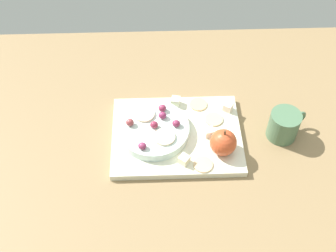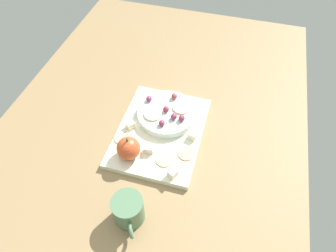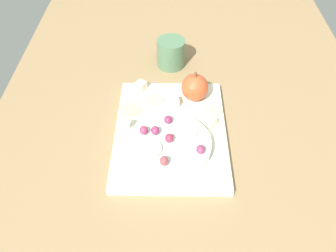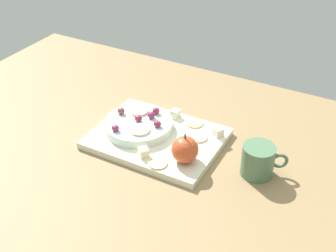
# 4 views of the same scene
# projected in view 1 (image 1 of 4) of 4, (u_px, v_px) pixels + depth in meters

# --- Properties ---
(table) EXTENTS (1.43, 0.92, 0.04)m
(table) POSITION_uv_depth(u_px,v_px,m) (182.00, 154.00, 1.08)
(table) COLOR olive
(table) RESTS_ON ground
(platter) EXTENTS (0.32, 0.24, 0.02)m
(platter) POSITION_uv_depth(u_px,v_px,m) (177.00, 136.00, 1.08)
(platter) COLOR silver
(platter) RESTS_ON table
(serving_dish) EXTENTS (0.18, 0.18, 0.02)m
(serving_dish) POSITION_uv_depth(u_px,v_px,m) (154.00, 130.00, 1.06)
(serving_dish) COLOR silver
(serving_dish) RESTS_ON platter
(apple_whole) EXTENTS (0.06, 0.06, 0.06)m
(apple_whole) POSITION_uv_depth(u_px,v_px,m) (223.00, 142.00, 1.02)
(apple_whole) COLOR #C54B26
(apple_whole) RESTS_ON platter
(apple_stem) EXTENTS (0.01, 0.00, 0.01)m
(apple_stem) POSITION_uv_depth(u_px,v_px,m) (225.00, 132.00, 0.99)
(apple_stem) COLOR brown
(apple_stem) RESTS_ON apple_whole
(cheese_cube_0) EXTENTS (0.03, 0.03, 0.02)m
(cheese_cube_0) POSITION_uv_depth(u_px,v_px,m) (176.00, 101.00, 1.13)
(cheese_cube_0) COLOR white
(cheese_cube_0) RESTS_ON platter
(cheese_cube_1) EXTENTS (0.03, 0.03, 0.02)m
(cheese_cube_1) POSITION_uv_depth(u_px,v_px,m) (209.00, 132.00, 1.06)
(cheese_cube_1) COLOR #EDE0C6
(cheese_cube_1) RESTS_ON platter
(cheese_cube_2) EXTENTS (0.03, 0.03, 0.02)m
(cheese_cube_2) POSITION_uv_depth(u_px,v_px,m) (228.00, 107.00, 1.11)
(cheese_cube_2) COLOR #F9E1C9
(cheese_cube_2) RESTS_ON platter
(cheese_cube_3) EXTENTS (0.03, 0.03, 0.02)m
(cheese_cube_3) POSITION_uv_depth(u_px,v_px,m) (184.00, 160.00, 1.01)
(cheese_cube_3) COLOR #F9F3C8
(cheese_cube_3) RESTS_ON platter
(cracker_0) EXTENTS (0.05, 0.05, 0.00)m
(cracker_0) POSITION_uv_depth(u_px,v_px,m) (214.00, 119.00, 1.10)
(cracker_0) COLOR #D8BE87
(cracker_0) RESTS_ON platter
(cracker_1) EXTENTS (0.05, 0.05, 0.00)m
(cracker_1) POSITION_uv_depth(u_px,v_px,m) (198.00, 104.00, 1.13)
(cracker_1) COLOR #E3B47F
(cracker_1) RESTS_ON platter
(cracker_2) EXTENTS (0.05, 0.05, 0.00)m
(cracker_2) POSITION_uv_depth(u_px,v_px,m) (203.00, 165.00, 1.01)
(cracker_2) COLOR #DEBC8B
(cracker_2) RESTS_ON platter
(grape_0) EXTENTS (0.02, 0.02, 0.02)m
(grape_0) POSITION_uv_depth(u_px,v_px,m) (142.00, 146.00, 1.01)
(grape_0) COLOR #8A3156
(grape_0) RESTS_ON serving_dish
(grape_1) EXTENTS (0.02, 0.02, 0.02)m
(grape_1) POSITION_uv_depth(u_px,v_px,m) (130.00, 122.00, 1.05)
(grape_1) COLOR #913D41
(grape_1) RESTS_ON serving_dish
(grape_2) EXTENTS (0.02, 0.02, 0.02)m
(grape_2) POSITION_uv_depth(u_px,v_px,m) (162.00, 108.00, 1.08)
(grape_2) COLOR #93304E
(grape_2) RESTS_ON serving_dish
(grape_3) EXTENTS (0.02, 0.02, 0.02)m
(grape_3) POSITION_uv_depth(u_px,v_px,m) (154.00, 125.00, 1.05)
(grape_3) COLOR #8E2944
(grape_3) RESTS_ON serving_dish
(grape_4) EXTENTS (0.02, 0.02, 0.02)m
(grape_4) POSITION_uv_depth(u_px,v_px,m) (162.00, 115.00, 1.07)
(grape_4) COLOR #8D2D56
(grape_4) RESTS_ON serving_dish
(grape_5) EXTENTS (0.02, 0.02, 0.02)m
(grape_5) POSITION_uv_depth(u_px,v_px,m) (176.00, 123.00, 1.05)
(grape_5) COLOR #832A4B
(grape_5) RESTS_ON serving_dish
(apple_slice_0) EXTENTS (0.05, 0.05, 0.01)m
(apple_slice_0) POSITION_uv_depth(u_px,v_px,m) (144.00, 114.00, 1.08)
(apple_slice_0) COLOR beige
(apple_slice_0) RESTS_ON serving_dish
(apple_slice_1) EXTENTS (0.05, 0.05, 0.01)m
(apple_slice_1) POSITION_uv_depth(u_px,v_px,m) (165.00, 137.00, 1.03)
(apple_slice_1) COLOR beige
(apple_slice_1) RESTS_ON serving_dish
(cup) EXTENTS (0.10, 0.08, 0.08)m
(cup) POSITION_uv_depth(u_px,v_px,m) (284.00, 125.00, 1.06)
(cup) COLOR #4D7151
(cup) RESTS_ON table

